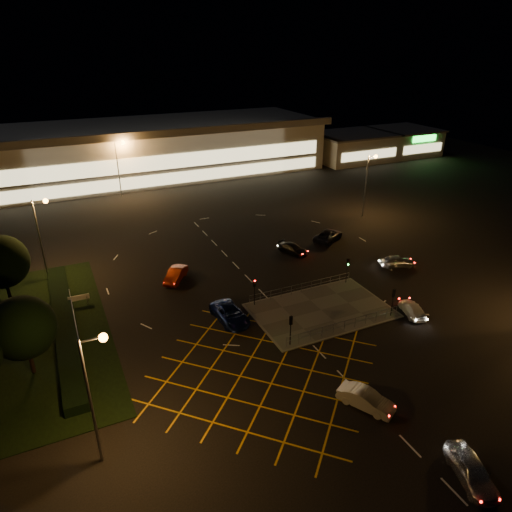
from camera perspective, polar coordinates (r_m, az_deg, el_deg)
name	(u,v)px	position (r m, az deg, el deg)	size (l,w,h in m)	color
ground	(295,306)	(50.01, 4.95, -6.26)	(180.00, 180.00, 0.00)	black
pedestrian_island	(321,310)	(49.46, 8.14, -6.74)	(14.00, 9.00, 0.12)	#4C4944
grass_verge	(10,341)	(50.32, -28.39, -9.31)	(18.00, 30.00, 0.08)	black
hedge	(65,324)	(49.73, -22.79, -7.89)	(2.00, 26.00, 1.00)	black
supermarket	(154,148)	(103.14, -12.62, 13.00)	(72.00, 26.50, 10.50)	beige
retail_unit_a	(351,146)	(115.54, 11.85, 13.27)	(18.80, 14.80, 6.35)	beige
retail_unit_b	(403,141)	(125.60, 17.93, 13.53)	(14.80, 14.80, 6.35)	beige
streetlight_sw	(95,383)	(31.41, -19.53, -14.77)	(1.78, 0.56, 10.03)	slate
streetlight_nw	(42,228)	(58.06, -25.19, 3.14)	(1.78, 0.56, 10.03)	slate
streetlight_ne	(369,177)	(75.75, 13.91, 9.56)	(1.78, 0.56, 10.03)	slate
streetlight_far_left	(120,161)	(87.76, -16.69, 11.33)	(1.78, 0.56, 10.03)	slate
streetlight_far_right	(305,141)	(103.11, 6.13, 14.15)	(1.78, 0.56, 10.03)	slate
signal_sw	(291,325)	(42.66, 4.36, -8.54)	(0.28, 0.30, 3.15)	black
signal_se	(393,297)	(48.93, 16.79, -4.89)	(0.28, 0.30, 3.15)	black
signal_nw	(254,287)	(48.73, -0.21, -3.84)	(0.28, 0.30, 3.15)	black
signal_ne	(347,265)	(54.30, 11.36, -1.16)	(0.28, 0.30, 3.15)	black
tree_c	(1,262)	(55.22, -29.28, -0.64)	(5.76, 5.76, 7.84)	black
tree_e	(23,328)	(42.64, -27.13, -7.99)	(5.40, 5.40, 7.35)	black
car_near_silver	(472,470)	(35.59, 25.36, -23.05)	(1.87, 4.64, 1.58)	#9FA1A6
car_queue_white	(366,399)	(38.26, 13.56, -17.01)	(1.56, 4.46, 1.47)	#B9B9B9
car_left_blue	(230,314)	(47.11, -3.28, -7.25)	(2.56, 5.55, 1.54)	#0D194F
car_far_dkgrey	(293,249)	(61.97, 4.60, 0.93)	(1.80, 4.43, 1.29)	black
car_right_silver	(397,261)	(60.67, 17.20, -0.64)	(1.75, 4.36, 1.48)	#B0B2B7
car_circ_red	(176,275)	(55.48, -10.00, -2.32)	(1.58, 4.54, 1.50)	maroon
car_east_grey	(328,236)	(66.49, 9.01, 2.54)	(2.55, 5.54, 1.54)	black
car_approach_white	(413,309)	(50.86, 18.98, -6.29)	(1.74, 4.27, 1.24)	silver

